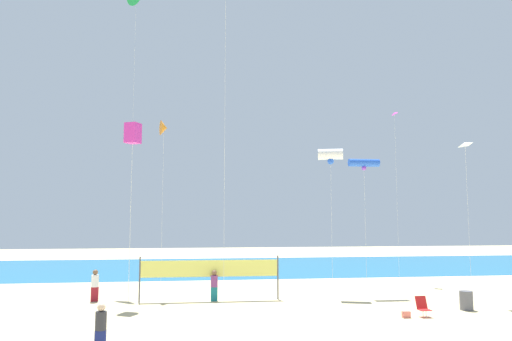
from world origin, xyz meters
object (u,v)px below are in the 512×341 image
object	(u,v)px
volleyball_net	(210,270)
beach_handbag	(406,315)
kite_white_tube	(331,155)
kite_blue_tube	(364,163)
kite_magenta_box	(133,133)
beachgoer_white_shirt	(95,284)
kite_magenta_diamond	(394,118)
beachgoer_charcoal_shirt	(101,326)
beachgoer_plum_shirt	(214,285)
trash_barrel	(466,300)
kite_white_diamond	(465,145)
folding_beach_chair	(423,306)
kite_orange_delta	(164,128)

from	to	relation	value
volleyball_net	beach_handbag	distance (m)	10.51
kite_white_tube	kite_blue_tube	bearing A→B (deg)	2.64
beach_handbag	kite_magenta_box	distance (m)	16.85
beachgoer_white_shirt	kite_blue_tube	xyz separation A→B (m)	(15.72, 0.96, 6.98)
volleyball_net	kite_magenta_diamond	xyz separation A→B (m)	(14.06, 7.01, 10.44)
beachgoer_charcoal_shirt	beachgoer_white_shirt	distance (m)	10.65
beachgoer_white_shirt	beachgoer_plum_shirt	xyz separation A→B (m)	(6.42, -0.74, -0.02)
beachgoer_white_shirt	volleyball_net	bearing A→B (deg)	-47.18
beachgoer_charcoal_shirt	kite_blue_tube	xyz separation A→B (m)	(13.54, 11.38, 7.03)
kite_magenta_box	kite_magenta_diamond	xyz separation A→B (m)	(18.40, 6.97, 2.89)
trash_barrel	beachgoer_plum_shirt	bearing A→B (deg)	160.64
kite_white_diamond	kite_magenta_diamond	world-z (taller)	kite_magenta_diamond
folding_beach_chair	kite_white_tube	distance (m)	10.78
volleyball_net	beachgoer_charcoal_shirt	bearing A→B (deg)	-112.09
trash_barrel	kite_magenta_box	distance (m)	19.38
beach_handbag	kite_magenta_diamond	distance (m)	18.37
beachgoer_plum_shirt	beach_handbag	size ratio (longest dim) A/B	4.60
beachgoer_plum_shirt	folding_beach_chair	distance (m)	10.76
kite_blue_tube	kite_magenta_diamond	bearing A→B (deg)	50.66
beachgoer_plum_shirt	kite_white_tube	distance (m)	10.45
volleyball_net	kite_white_diamond	bearing A→B (deg)	-8.00
beachgoer_charcoal_shirt	beachgoer_white_shirt	size ratio (longest dim) A/B	0.95
volleyball_net	kite_white_tube	bearing A→B (deg)	10.58
beach_handbag	kite_white_tube	world-z (taller)	kite_white_tube
beachgoer_white_shirt	beach_handbag	world-z (taller)	beachgoer_white_shirt
beachgoer_white_shirt	kite_orange_delta	bearing A→B (deg)	-6.81
beachgoer_white_shirt	kite_magenta_diamond	xyz separation A→B (m)	(20.25, 6.49, 11.16)
kite_white_diamond	beach_handbag	bearing A→B (deg)	-145.26
beachgoer_white_shirt	kite_blue_tube	distance (m)	17.23
beachgoer_plum_shirt	kite_blue_tube	world-z (taller)	kite_blue_tube
beachgoer_white_shirt	kite_blue_tube	bearing A→B (deg)	-38.92
beachgoer_plum_shirt	kite_orange_delta	world-z (taller)	kite_orange_delta
volleyball_net	kite_magenta_diamond	size ratio (longest dim) A/B	0.61
beachgoer_charcoal_shirt	kite_white_tube	distance (m)	17.69
beachgoer_plum_shirt	volleyball_net	size ratio (longest dim) A/B	0.22
beachgoer_charcoal_shirt	trash_barrel	size ratio (longest dim) A/B	1.76
kite_white_tube	kite_magenta_box	bearing A→B (deg)	-173.49
kite_orange_delta	beachgoer_plum_shirt	bearing A→B (deg)	-45.94
volleyball_net	beach_handbag	bearing A→B (deg)	-34.25
beachgoer_white_shirt	trash_barrel	distance (m)	19.23
volleyball_net	kite_orange_delta	xyz separation A→B (m)	(-2.82, 2.93, 8.42)
trash_barrel	volleyball_net	distance (m)	13.20
beachgoer_charcoal_shirt	kite_magenta_box	distance (m)	12.97
beachgoer_plum_shirt	beach_handbag	xyz separation A→B (m)	(8.38, -5.64, -0.74)
kite_magenta_box	beach_handbag	bearing A→B (deg)	-24.48
kite_blue_tube	kite_magenta_box	bearing A→B (deg)	-174.09
beachgoer_white_shirt	kite_white_tube	world-z (taller)	kite_white_tube
beach_handbag	kite_blue_tube	world-z (taller)	kite_blue_tube
beachgoer_plum_shirt	kite_blue_tube	distance (m)	11.76
beach_handbag	kite_magenta_diamond	size ratio (longest dim) A/B	0.03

